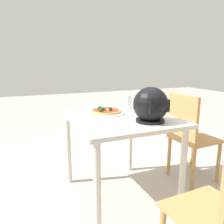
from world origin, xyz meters
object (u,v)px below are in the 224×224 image
(drinking_glass, at_px, (128,102))
(pizza, at_px, (106,111))
(motorcycle_helmet, at_px, (151,105))
(chair_side, at_px, (188,134))
(dining_table, at_px, (118,127))

(drinking_glass, bearing_deg, pizza, 26.42)
(pizza, distance_m, motorcycle_helmet, 0.45)
(pizza, relative_size, motorcycle_helmet, 1.00)
(pizza, distance_m, chair_side, 0.89)
(pizza, xyz_separation_m, chair_side, (-0.84, 0.10, -0.28))
(dining_table, relative_size, motorcycle_helmet, 3.79)
(dining_table, bearing_deg, drinking_glass, -131.26)
(motorcycle_helmet, bearing_deg, pizza, -62.09)
(pizza, bearing_deg, dining_table, 126.48)
(chair_side, bearing_deg, dining_table, -0.29)
(dining_table, xyz_separation_m, motorcycle_helmet, (-0.13, 0.29, 0.23))
(motorcycle_helmet, relative_size, chair_side, 0.29)
(motorcycle_helmet, bearing_deg, drinking_glass, -98.87)
(drinking_glass, bearing_deg, chair_side, 155.92)
(drinking_glass, height_order, chair_side, chair_side)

